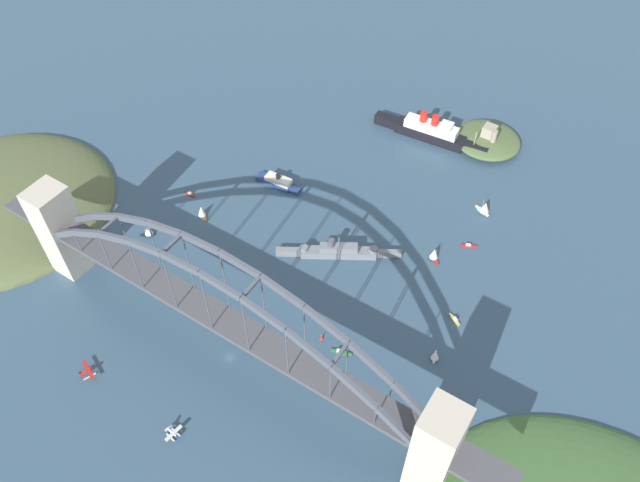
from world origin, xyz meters
name	(u,v)px	position (x,y,z in m)	size (l,w,h in m)	color
ground_plane	(230,357)	(0.00, 0.00, 0.00)	(1400.00, 1400.00, 0.00)	#334C60
harbor_arch_bridge	(222,321)	(0.00, 0.00, 30.65)	(273.31, 17.86, 73.66)	#BCB29E
ocean_liner	(430,131)	(7.53, 199.08, 5.65)	(77.56, 13.95, 18.46)	black
naval_cruiser	(338,251)	(9.81, 82.27, 3.31)	(59.92, 38.41, 18.07)	slate
harbor_ferry_steamer	(278,182)	(-49.47, 110.05, 2.58)	(29.75, 8.56, 8.31)	navy
fort_island_mid_harbor	(487,139)	(41.16, 213.84, 3.87)	(42.39, 40.98, 14.96)	#4C6038
seaplane_taxiing_near_bridge	(88,372)	(-49.98, -43.02, 2.01)	(11.34, 7.71, 4.87)	#B7B7B2
seaplane_second_in_formation	(173,433)	(3.94, -44.16, 2.15)	(7.06, 9.22, 5.04)	#B7B7B2
small_boat_0	(469,246)	(67.64, 127.05, 0.75)	(8.55, 5.05, 2.06)	#B2231E
small_boat_1	(435,355)	(83.01, 52.50, 3.51)	(4.70, 6.86, 7.47)	silver
small_boat_2	(485,207)	(64.01, 155.86, 4.32)	(9.78, 7.19, 9.19)	silver
small_boat_3	(434,254)	(54.90, 108.62, 4.18)	(8.03, 6.44, 8.86)	#B2231E
small_boat_4	(341,352)	(43.57, 31.10, 0.74)	(10.46, 4.50, 2.06)	#2D6B3D
small_boat_5	(202,211)	(-71.23, 64.88, 3.96)	(8.01, 5.76, 8.58)	brown
small_boat_6	(190,194)	(-88.95, 74.34, 0.75)	(7.62, 1.75, 2.12)	#B2231E
small_boat_7	(148,230)	(-86.87, 37.31, 3.95)	(7.71, 6.99, 8.33)	black
small_boat_8	(455,319)	(81.66, 77.96, 0.88)	(7.70, 4.61, 2.44)	gold
channel_marker_buoy	(321,337)	(31.39, 32.76, 1.12)	(2.20, 2.20, 2.75)	red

